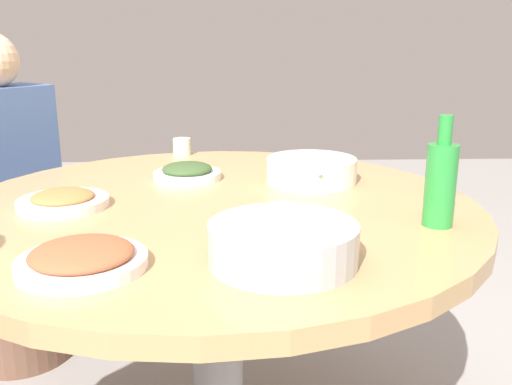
# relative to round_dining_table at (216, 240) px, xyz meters

# --- Properties ---
(round_dining_table) EXTENTS (1.34, 1.34, 0.76)m
(round_dining_table) POSITION_rel_round_dining_table_xyz_m (0.00, 0.00, 0.00)
(round_dining_table) COLOR #99999E
(round_dining_table) RESTS_ON ground
(rice_bowl) EXTENTS (0.28, 0.28, 0.08)m
(rice_bowl) POSITION_rel_round_dining_table_xyz_m (0.14, -0.40, 0.14)
(rice_bowl) COLOR #B2B5BA
(rice_bowl) RESTS_ON round_dining_table
(soup_bowl) EXTENTS (0.26, 0.28, 0.07)m
(soup_bowl) POSITION_rel_round_dining_table_xyz_m (0.27, 0.20, 0.13)
(soup_bowl) COLOR white
(soup_bowl) RESTS_ON round_dining_table
(dish_greens) EXTENTS (0.20, 0.20, 0.05)m
(dish_greens) POSITION_rel_round_dining_table_xyz_m (-0.09, 0.25, 0.12)
(dish_greens) COLOR silver
(dish_greens) RESTS_ON round_dining_table
(dish_tofu_braise) EXTENTS (0.22, 0.22, 0.04)m
(dish_tofu_braise) POSITION_rel_round_dining_table_xyz_m (-0.37, -0.02, 0.12)
(dish_tofu_braise) COLOR silver
(dish_tofu_braise) RESTS_ON round_dining_table
(dish_stirfry) EXTENTS (0.24, 0.24, 0.05)m
(dish_stirfry) POSITION_rel_round_dining_table_xyz_m (-0.23, -0.42, 0.12)
(dish_stirfry) COLOR white
(dish_stirfry) RESTS_ON round_dining_table
(green_bottle) EXTENTS (0.07, 0.07, 0.25)m
(green_bottle) POSITION_rel_round_dining_table_xyz_m (0.50, -0.20, 0.20)
(green_bottle) COLOR green
(green_bottle) RESTS_ON round_dining_table
(tea_cup_near) EXTENTS (0.07, 0.07, 0.05)m
(tea_cup_near) POSITION_rel_round_dining_table_xyz_m (0.61, 0.09, 0.13)
(tea_cup_near) COLOR #CE434A
(tea_cup_near) RESTS_ON round_dining_table
(tea_cup_far) EXTENTS (0.06, 0.06, 0.06)m
(tea_cup_far) POSITION_rel_round_dining_table_xyz_m (-0.14, 0.60, 0.13)
(tea_cup_far) COLOR silver
(tea_cup_far) RESTS_ON round_dining_table
(stool_for_diner_left) EXTENTS (0.38, 0.38, 0.42)m
(stool_for_diner_left) POSITION_rel_round_dining_table_xyz_m (-0.76, 0.57, -0.44)
(stool_for_diner_left) COLOR brown
(stool_for_diner_left) RESTS_ON ground
(diner_left) EXTENTS (0.46, 0.46, 0.76)m
(diner_left) POSITION_rel_round_dining_table_xyz_m (-0.76, 0.57, 0.08)
(diner_left) COLOR #2D333D
(diner_left) RESTS_ON stool_for_diner_left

